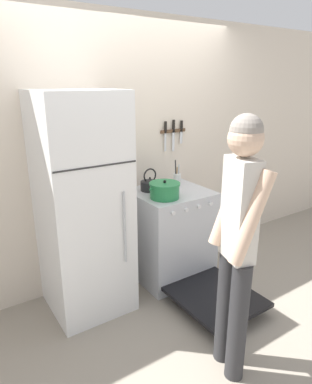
% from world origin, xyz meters
% --- Properties ---
extents(ground_plane, '(14.00, 14.00, 0.00)m').
position_xyz_m(ground_plane, '(0.00, 0.00, 0.00)').
color(ground_plane, gray).
extents(wall_back, '(10.00, 0.06, 2.55)m').
position_xyz_m(wall_back, '(0.00, 0.03, 1.27)').
color(wall_back, beige).
rests_on(wall_back, ground_plane).
extents(refrigerator, '(0.66, 0.70, 1.89)m').
position_xyz_m(refrigerator, '(-0.61, -0.33, 0.94)').
color(refrigerator, white).
rests_on(refrigerator, ground_plane).
extents(stove_range, '(0.73, 1.40, 0.92)m').
position_xyz_m(stove_range, '(0.30, -0.37, 0.46)').
color(stove_range, silver).
rests_on(stove_range, ground_plane).
extents(dutch_oven_pot, '(0.32, 0.28, 0.17)m').
position_xyz_m(dutch_oven_pot, '(0.14, -0.47, 0.99)').
color(dutch_oven_pot, '#237A42').
rests_on(dutch_oven_pot, stove_range).
extents(tea_kettle, '(0.23, 0.19, 0.22)m').
position_xyz_m(tea_kettle, '(0.15, -0.20, 0.98)').
color(tea_kettle, black).
rests_on(tea_kettle, stove_range).
extents(utensil_jar, '(0.09, 0.08, 0.27)m').
position_xyz_m(utensil_jar, '(0.48, -0.19, 0.98)').
color(utensil_jar, silver).
rests_on(utensil_jar, stove_range).
extents(person, '(0.35, 0.42, 1.78)m').
position_xyz_m(person, '(-0.08, -1.57, 1.01)').
color(person, '#2D2D30').
rests_on(person, ground_plane).
extents(wall_knife_strip, '(0.31, 0.03, 0.33)m').
position_xyz_m(wall_knife_strip, '(0.56, -0.02, 1.45)').
color(wall_knife_strip, brown).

